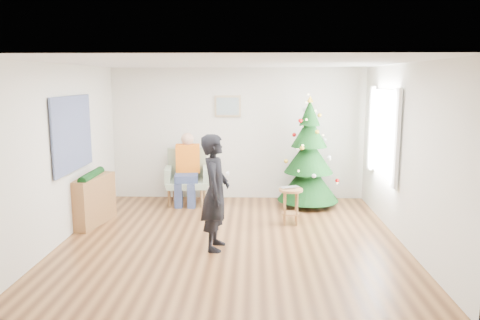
{
  "coord_description": "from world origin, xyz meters",
  "views": [
    {
      "loc": [
        0.33,
        -6.74,
        2.37
      ],
      "look_at": [
        0.1,
        0.6,
        1.1
      ],
      "focal_mm": 35.0,
      "sensor_mm": 36.0,
      "label": 1
    }
  ],
  "objects_px": {
    "standing_man": "(215,192)",
    "console": "(93,200)",
    "armchair": "(187,183)",
    "christmas_tree": "(309,157)",
    "stool": "(291,206)"
  },
  "relations": [
    {
      "from": "stool",
      "to": "armchair",
      "type": "distance_m",
      "value": 2.3
    },
    {
      "from": "standing_man",
      "to": "console",
      "type": "distance_m",
      "value": 2.41
    },
    {
      "from": "console",
      "to": "standing_man",
      "type": "bearing_deg",
      "value": -15.57
    },
    {
      "from": "christmas_tree",
      "to": "armchair",
      "type": "relative_size",
      "value": 2.0
    },
    {
      "from": "console",
      "to": "stool",
      "type": "bearing_deg",
      "value": 13.34
    },
    {
      "from": "christmas_tree",
      "to": "stool",
      "type": "distance_m",
      "value": 1.38
    },
    {
      "from": "stool",
      "to": "console",
      "type": "height_order",
      "value": "console"
    },
    {
      "from": "standing_man",
      "to": "stool",
      "type": "bearing_deg",
      "value": -39.74
    },
    {
      "from": "stool",
      "to": "console",
      "type": "relative_size",
      "value": 0.59
    },
    {
      "from": "christmas_tree",
      "to": "standing_man",
      "type": "bearing_deg",
      "value": -123.64
    },
    {
      "from": "standing_man",
      "to": "armchair",
      "type": "bearing_deg",
      "value": 21.1
    },
    {
      "from": "stool",
      "to": "armchair",
      "type": "xyz_separation_m",
      "value": [
        -1.9,
        1.3,
        0.08
      ]
    },
    {
      "from": "armchair",
      "to": "console",
      "type": "xyz_separation_m",
      "value": [
        -1.36,
        -1.41,
        0.01
      ]
    },
    {
      "from": "standing_man",
      "to": "console",
      "type": "relative_size",
      "value": 1.63
    },
    {
      "from": "stool",
      "to": "standing_man",
      "type": "relative_size",
      "value": 0.36
    }
  ]
}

